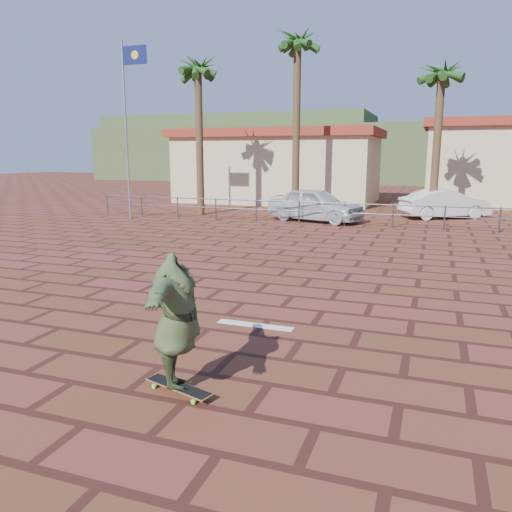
% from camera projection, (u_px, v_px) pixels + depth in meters
% --- Properties ---
extents(ground, '(120.00, 120.00, 0.00)m').
position_uv_depth(ground, '(243.00, 303.00, 10.26)').
color(ground, brown).
rests_on(ground, ground).
extents(paint_stripe, '(1.40, 0.22, 0.01)m').
position_uv_depth(paint_stripe, '(255.00, 325.00, 8.92)').
color(paint_stripe, white).
rests_on(paint_stripe, ground).
extents(guardrail, '(24.06, 0.06, 1.00)m').
position_uv_depth(guardrail, '(345.00, 210.00, 21.19)').
color(guardrail, '#47494F').
rests_on(guardrail, ground).
extents(flagpole, '(1.30, 0.10, 8.00)m').
position_uv_depth(flagpole, '(128.00, 118.00, 22.74)').
color(flagpole, gray).
rests_on(flagpole, ground).
extents(palm_far_left, '(2.40, 2.40, 8.25)m').
position_uv_depth(palm_far_left, '(198.00, 72.00, 23.82)').
color(palm_far_left, brown).
rests_on(palm_far_left, ground).
extents(palm_left, '(2.40, 2.40, 9.45)m').
position_uv_depth(palm_left, '(298.00, 47.00, 23.49)').
color(palm_left, brown).
rests_on(palm_left, ground).
extents(palm_center, '(2.40, 2.40, 7.75)m').
position_uv_depth(palm_center, '(442.00, 77.00, 22.12)').
color(palm_center, brown).
rests_on(palm_center, ground).
extents(building_west, '(12.60, 7.60, 4.50)m').
position_uv_depth(building_west, '(279.00, 165.00, 32.08)').
color(building_west, beige).
rests_on(building_west, ground).
extents(hill_front, '(70.00, 18.00, 6.00)m').
position_uv_depth(hill_front, '(404.00, 154.00, 55.77)').
color(hill_front, '#384C28').
rests_on(hill_front, ground).
extents(hill_back, '(35.00, 14.00, 8.00)m').
position_uv_depth(hill_back, '(241.00, 147.00, 68.37)').
color(hill_back, '#384C28').
rests_on(hill_back, ground).
extents(longboard, '(1.04, 0.51, 0.10)m').
position_uv_depth(longboard, '(179.00, 387.00, 6.38)').
color(longboard, olive).
rests_on(longboard, ground).
extents(skateboarder, '(1.28, 2.21, 1.74)m').
position_uv_depth(skateboarder, '(176.00, 321.00, 6.20)').
color(skateboarder, '#3A4A28').
rests_on(skateboarder, longboard).
extents(car_silver, '(4.76, 2.99, 1.51)m').
position_uv_depth(car_silver, '(316.00, 205.00, 22.60)').
color(car_silver, silver).
rests_on(car_silver, ground).
extents(car_white, '(4.32, 3.29, 1.37)m').
position_uv_depth(car_white, '(445.00, 204.00, 23.63)').
color(car_white, silver).
rests_on(car_white, ground).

